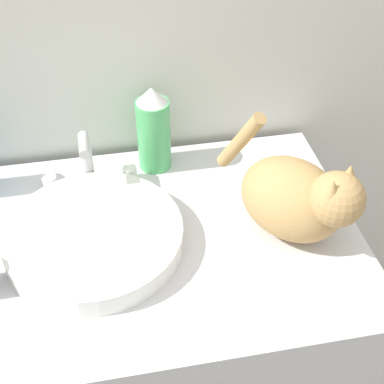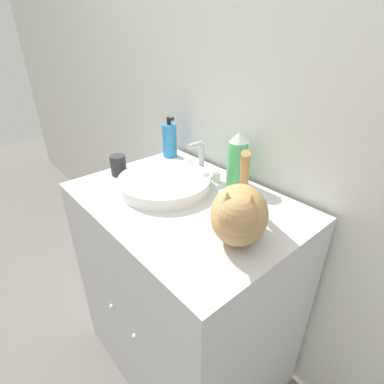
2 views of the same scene
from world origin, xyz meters
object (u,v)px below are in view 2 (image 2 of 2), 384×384
object	(u,v)px
soap_bottle	(170,140)
cup	(118,165)
cat	(239,213)
spray_bottle	(237,160)

from	to	relation	value
soap_bottle	cup	bearing A→B (deg)	-85.16
cat	spray_bottle	size ratio (longest dim) A/B	1.49
cat	cup	xyz separation A→B (m)	(-0.62, -0.04, -0.05)
spray_bottle	cup	size ratio (longest dim) A/B	2.49
cat	soap_bottle	bearing A→B (deg)	-147.42
soap_bottle	cat	bearing A→B (deg)	-21.06
soap_bottle	cup	world-z (taller)	soap_bottle
soap_bottle	cup	distance (m)	0.29
soap_bottle	spray_bottle	bearing A→B (deg)	2.95
cup	spray_bottle	bearing A→B (deg)	39.31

